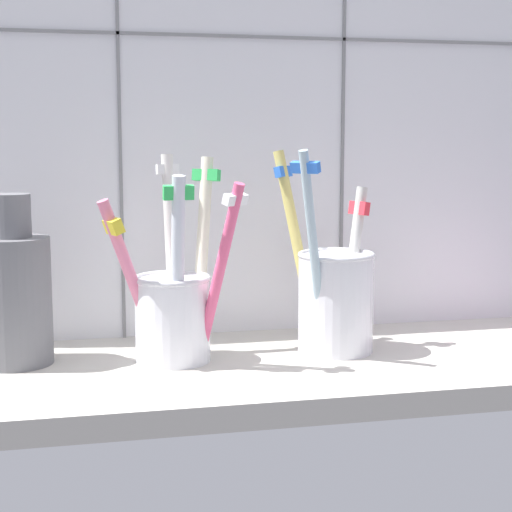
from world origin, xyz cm
name	(u,v)px	position (x,y,z in cm)	size (l,w,h in cm)	color
counter_slab	(261,372)	(0.00, 0.00, 1.00)	(64.00, 22.00, 2.00)	#BCB7AD
tile_wall_back	(232,118)	(0.00, 12.00, 22.50)	(64.00, 2.20, 45.00)	white
toothbrush_cup_left	(175,304)	(-7.01, 1.71, 6.85)	(11.95, 9.28, 17.30)	white
toothbrush_cup_right	(334,295)	(7.04, 1.87, 6.99)	(8.68, 10.61, 17.75)	white
ceramic_vase	(13,294)	(-20.07, 3.72, 7.92)	(6.18, 6.18, 14.15)	slate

